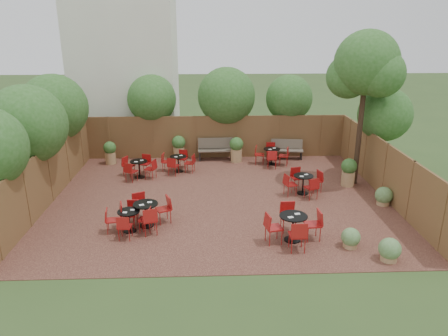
{
  "coord_description": "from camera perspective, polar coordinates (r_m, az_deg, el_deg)",
  "views": [
    {
      "loc": [
        -0.42,
        -14.21,
        6.05
      ],
      "look_at": [
        0.18,
        0.5,
        1.0
      ],
      "focal_mm": 33.95,
      "sensor_mm": 36.0,
      "label": 1
    }
  ],
  "objects": [
    {
      "name": "fence_right",
      "position": [
        16.39,
        20.87,
        -0.3
      ],
      "size": [
        0.08,
        10.0,
        2.0
      ],
      "primitive_type": "cube",
      "color": "brown",
      "rests_on": "ground"
    },
    {
      "name": "courtyard_tree",
      "position": [
        16.64,
        18.59,
        12.61
      ],
      "size": [
        2.59,
        2.49,
        5.85
      ],
      "rotation": [
        0.0,
        0.0,
        -0.02
      ],
      "color": "black",
      "rests_on": "courtyard_paving"
    },
    {
      "name": "fence_back",
      "position": [
        19.87,
        -1.04,
        4.2
      ],
      "size": [
        12.0,
        0.08,
        2.0
      ],
      "primitive_type": "cube",
      "color": "brown",
      "rests_on": "ground"
    },
    {
      "name": "overhang_foliage",
      "position": [
        17.39,
        -9.61,
        7.73
      ],
      "size": [
        15.62,
        10.64,
        2.71
      ],
      "color": "#2A5A1D",
      "rests_on": "ground"
    },
    {
      "name": "neighbour_building",
      "position": [
        22.68,
        -13.03,
        13.27
      ],
      "size": [
        5.0,
        4.0,
        8.0
      ],
      "primitive_type": "cube",
      "color": "silver",
      "rests_on": "ground"
    },
    {
      "name": "ground",
      "position": [
        15.45,
        -0.59,
        -4.12
      ],
      "size": [
        80.0,
        80.0,
        0.0
      ],
      "primitive_type": "plane",
      "color": "#354F23",
      "rests_on": "ground"
    },
    {
      "name": "planters",
      "position": [
        18.6,
        -0.78,
        1.95
      ],
      "size": [
        10.42,
        4.26,
        1.15
      ],
      "color": "#9E7A4F",
      "rests_on": "courtyard_paving"
    },
    {
      "name": "fence_left",
      "position": [
        16.08,
        -22.5,
        -0.87
      ],
      "size": [
        0.08,
        10.0,
        2.0
      ],
      "primitive_type": "cube",
      "color": "brown",
      "rests_on": "ground"
    },
    {
      "name": "bistro_tables",
      "position": [
        15.28,
        -1.18,
        -2.59
      ],
      "size": [
        7.84,
        8.65,
        0.92
      ],
      "color": "black",
      "rests_on": "courtyard_paving"
    },
    {
      "name": "park_bench_left",
      "position": [
        19.64,
        -1.14,
        2.62
      ],
      "size": [
        1.64,
        0.57,
        1.0
      ],
      "rotation": [
        0.0,
        0.0,
        0.03
      ],
      "color": "brown",
      "rests_on": "courtyard_paving"
    },
    {
      "name": "park_bench_right",
      "position": [
        19.99,
        8.47,
        2.55
      ],
      "size": [
        1.51,
        0.66,
        0.91
      ],
      "rotation": [
        0.0,
        0.0,
        -0.13
      ],
      "color": "brown",
      "rests_on": "courtyard_paving"
    },
    {
      "name": "low_shrubs",
      "position": [
        13.66,
        19.95,
        -7.07
      ],
      "size": [
        2.68,
        4.23,
        0.65
      ],
      "color": "#9E7A4F",
      "rests_on": "courtyard_paving"
    },
    {
      "name": "courtyard_paving",
      "position": [
        15.45,
        -0.59,
        -4.09
      ],
      "size": [
        12.0,
        10.0,
        0.02
      ],
      "primitive_type": "cube",
      "color": "#371A16",
      "rests_on": "ground"
    }
  ]
}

